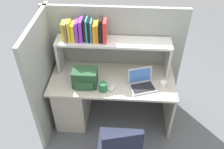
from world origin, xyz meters
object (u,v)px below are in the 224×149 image
at_px(computer_mouse, 112,88).
at_px(snack_canister, 103,87).
at_px(laptop, 142,83).
at_px(paper_cup, 163,84).
at_px(backpack, 85,78).

bearing_deg(computer_mouse, snack_canister, -141.31).
relative_size(laptop, computer_mouse, 3.60).
bearing_deg(laptop, paper_cup, 1.16).
relative_size(computer_mouse, paper_cup, 1.26).
height_order(paper_cup, snack_canister, snack_canister).
distance_m(computer_mouse, paper_cup, 0.63).
bearing_deg(laptop, computer_mouse, -167.42).
height_order(laptop, backpack, backpack).
height_order(backpack, snack_canister, backpack).
height_order(computer_mouse, paper_cup, paper_cup).
bearing_deg(snack_canister, laptop, 13.56).
xyz_separation_m(computer_mouse, snack_canister, (-0.10, -0.03, 0.04)).
xyz_separation_m(laptop, snack_canister, (-0.47, -0.11, 0.01)).
bearing_deg(computer_mouse, paper_cup, 29.59).
distance_m(laptop, snack_canister, 0.48).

